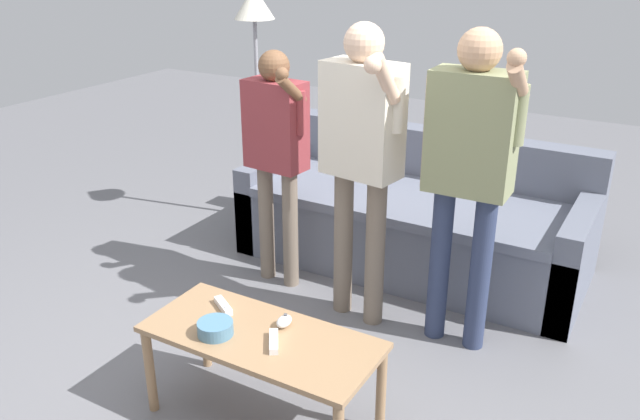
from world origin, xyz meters
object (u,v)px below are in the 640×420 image
(floor_lamp, at_px, (255,28))
(player_left, at_px, (276,143))
(coffee_table, at_px, (261,347))
(game_remote_nunchuk, at_px, (284,321))
(game_remote_wand_far, at_px, (223,306))
(player_center, at_px, (361,143))
(player_right, at_px, (470,157))
(game_remote_wand_near, at_px, (274,341))
(couch, at_px, (415,219))
(snack_bowl, at_px, (215,328))

(floor_lamp, relative_size, player_left, 1.19)
(coffee_table, xyz_separation_m, player_left, (-0.65, 1.13, 0.52))
(game_remote_nunchuk, bearing_deg, game_remote_wand_far, -176.94)
(game_remote_wand_far, bearing_deg, player_center, 75.95)
(floor_lamp, distance_m, player_right, 2.08)
(player_left, height_order, game_remote_wand_near, player_left)
(game_remote_nunchuk, relative_size, player_left, 0.06)
(game_remote_wand_far, bearing_deg, coffee_table, -18.24)
(couch, distance_m, game_remote_wand_near, 1.85)
(player_center, xyz_separation_m, player_right, (0.57, 0.03, 0.00))
(floor_lamp, xyz_separation_m, player_right, (1.85, -0.87, -0.39))
(player_left, distance_m, player_center, 0.64)
(couch, xyz_separation_m, floor_lamp, (-1.30, 0.10, 1.13))
(coffee_table, distance_m, player_right, 1.33)
(couch, bearing_deg, game_remote_wand_near, -86.41)
(player_left, bearing_deg, player_right, -4.43)
(snack_bowl, relative_size, game_remote_wand_near, 1.04)
(game_remote_nunchuk, height_order, player_right, player_right)
(snack_bowl, bearing_deg, couch, 85.74)
(player_left, xyz_separation_m, game_remote_wand_far, (0.39, -1.04, -0.44))
(player_center, bearing_deg, couch, 89.14)
(player_right, relative_size, game_remote_wand_far, 11.29)
(player_center, xyz_separation_m, game_remote_wand_near, (0.13, -1.03, -0.56))
(snack_bowl, bearing_deg, game_remote_wand_far, 118.62)
(snack_bowl, relative_size, player_right, 0.09)
(player_center, distance_m, game_remote_wand_near, 1.18)
(floor_lamp, bearing_deg, player_center, -35.02)
(game_remote_nunchuk, xyz_separation_m, player_left, (-0.70, 1.02, 0.43))
(couch, relative_size, snack_bowl, 14.31)
(couch, distance_m, player_center, 1.09)
(game_remote_nunchuk, height_order, game_remote_wand_near, game_remote_nunchuk)
(couch, relative_size, game_remote_wand_near, 14.90)
(couch, distance_m, game_remote_nunchuk, 1.71)
(game_remote_wand_far, bearing_deg, player_right, 50.01)
(game_remote_nunchuk, bearing_deg, coffee_table, -115.65)
(coffee_table, bearing_deg, couch, 90.85)
(game_remote_nunchuk, bearing_deg, player_center, 95.69)
(floor_lamp, bearing_deg, player_left, -49.17)
(game_remote_nunchuk, height_order, floor_lamp, floor_lamp)
(couch, relative_size, player_center, 1.34)
(game_remote_nunchuk, xyz_separation_m, player_center, (-0.09, 0.90, 0.55))
(couch, height_order, game_remote_wand_near, couch)
(floor_lamp, xyz_separation_m, player_center, (1.29, -0.90, -0.40))
(game_remote_nunchuk, xyz_separation_m, floor_lamp, (-1.37, 1.80, 0.95))
(player_left, bearing_deg, couch, 47.22)
(snack_bowl, xyz_separation_m, player_center, (0.13, 1.09, 0.55))
(coffee_table, distance_m, floor_lamp, 2.54)
(couch, relative_size, game_remote_nunchuk, 24.92)
(player_center, height_order, game_remote_wand_far, player_center)
(couch, relative_size, player_right, 1.33)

